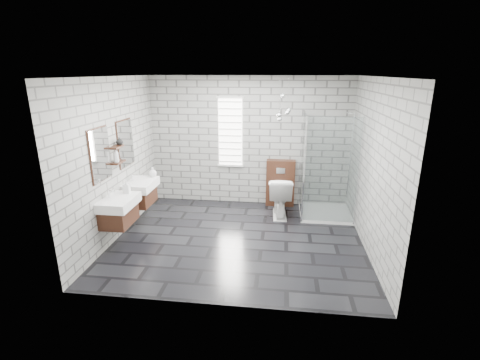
% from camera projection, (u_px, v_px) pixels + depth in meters
% --- Properties ---
extents(floor, '(4.20, 3.60, 0.02)m').
position_uv_depth(floor, '(239.00, 239.00, 6.03)').
color(floor, black).
rests_on(floor, ground).
extents(ceiling, '(4.20, 3.60, 0.02)m').
position_uv_depth(ceiling, '(238.00, 76.00, 5.21)').
color(ceiling, white).
rests_on(ceiling, wall_back).
extents(wall_back, '(4.20, 0.02, 2.70)m').
position_uv_depth(wall_back, '(249.00, 142.00, 7.33)').
color(wall_back, '#979792').
rests_on(wall_back, floor).
extents(wall_front, '(4.20, 0.02, 2.70)m').
position_uv_depth(wall_front, '(218.00, 204.00, 3.90)').
color(wall_front, '#979792').
rests_on(wall_front, floor).
extents(wall_left, '(0.02, 3.60, 2.70)m').
position_uv_depth(wall_left, '(115.00, 160.00, 5.86)').
color(wall_left, '#979792').
rests_on(wall_left, floor).
extents(wall_right, '(0.02, 3.60, 2.70)m').
position_uv_depth(wall_right, '(374.00, 168.00, 5.37)').
color(wall_right, '#979792').
rests_on(wall_right, floor).
extents(vanity_left, '(0.47, 0.70, 1.57)m').
position_uv_depth(vanity_left, '(117.00, 203.00, 5.56)').
color(vanity_left, '#3C1F12').
rests_on(vanity_left, wall_left).
extents(vanity_right, '(0.47, 0.70, 1.57)m').
position_uv_depth(vanity_right, '(139.00, 186.00, 6.41)').
color(vanity_right, '#3C1F12').
rests_on(vanity_right, wall_left).
extents(shelf_lower, '(0.14, 0.30, 0.03)m').
position_uv_depth(shelf_lower, '(118.00, 162.00, 5.82)').
color(shelf_lower, '#3C1F12').
rests_on(shelf_lower, wall_left).
extents(shelf_upper, '(0.14, 0.30, 0.03)m').
position_uv_depth(shelf_upper, '(116.00, 147.00, 5.74)').
color(shelf_upper, '#3C1F12').
rests_on(shelf_upper, wall_left).
extents(window, '(0.56, 0.05, 1.48)m').
position_uv_depth(window, '(230.00, 132.00, 7.29)').
color(window, white).
rests_on(window, wall_back).
extents(cistern_panel, '(0.60, 0.20, 1.00)m').
position_uv_depth(cistern_panel, '(280.00, 183.00, 7.40)').
color(cistern_panel, '#3C1F12').
rests_on(cistern_panel, floor).
extents(flush_plate, '(0.18, 0.01, 0.12)m').
position_uv_depth(flush_plate, '(281.00, 171.00, 7.21)').
color(flush_plate, silver).
rests_on(flush_plate, cistern_panel).
extents(shower_enclosure, '(1.00, 1.00, 2.03)m').
position_uv_depth(shower_enclosure, '(322.00, 192.00, 6.82)').
color(shower_enclosure, white).
rests_on(shower_enclosure, floor).
extents(pendant_cluster, '(0.27, 0.23, 0.85)m').
position_uv_depth(pendant_cluster, '(283.00, 110.00, 6.60)').
color(pendant_cluster, silver).
rests_on(pendant_cluster, ceiling).
extents(toilet, '(0.49, 0.82, 0.81)m').
position_uv_depth(toilet, '(280.00, 196.00, 6.89)').
color(toilet, white).
rests_on(toilet, floor).
extents(soap_bottle_a, '(0.10, 0.11, 0.22)m').
position_uv_depth(soap_bottle_a, '(127.00, 186.00, 5.73)').
color(soap_bottle_a, '#B2B2B2').
rests_on(soap_bottle_a, vanity_left).
extents(soap_bottle_b, '(0.19, 0.19, 0.19)m').
position_uv_depth(soap_bottle_b, '(153.00, 172.00, 6.62)').
color(soap_bottle_b, '#B2B2B2').
rests_on(soap_bottle_b, vanity_right).
extents(soap_bottle_c, '(0.10, 0.10, 0.24)m').
position_uv_depth(soap_bottle_c, '(116.00, 155.00, 5.71)').
color(soap_bottle_c, '#B2B2B2').
rests_on(soap_bottle_c, shelf_lower).
extents(vase, '(0.13, 0.13, 0.13)m').
position_uv_depth(vase, '(119.00, 141.00, 5.81)').
color(vase, '#B2B2B2').
rests_on(vase, shelf_upper).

